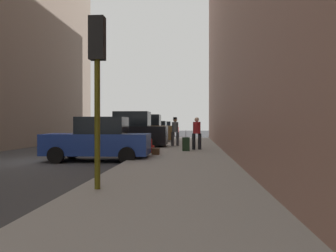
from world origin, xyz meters
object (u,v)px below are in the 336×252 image
(parked_red_hatchback, at_px, (162,129))
(fire_hydrant, at_px, (150,145))
(parked_blue_sedan, at_px, (99,140))
(parked_bronze_suv, at_px, (145,130))
(traffic_light, at_px, (97,64))
(duffel_bag, at_px, (156,151))
(pedestrian_with_beanie, at_px, (175,130))
(parked_gray_coupe, at_px, (155,130))
(parked_black_suv, at_px, (130,132))
(pedestrian_in_red_jacket, at_px, (197,132))
(rolling_suitcase, at_px, (186,144))

(parked_red_hatchback, relative_size, fire_hydrant, 6.03)
(parked_blue_sedan, relative_size, parked_red_hatchback, 1.00)
(parked_bronze_suv, height_order, traffic_light, traffic_light)
(parked_blue_sedan, bearing_deg, fire_hydrant, 50.67)
(duffel_bag, bearing_deg, pedestrian_with_beanie, 84.78)
(parked_gray_coupe, distance_m, parked_red_hatchback, 6.50)
(parked_black_suv, xyz_separation_m, pedestrian_in_red_jacket, (4.02, -2.13, 0.07))
(parked_black_suv, bearing_deg, parked_blue_sedan, -90.00)
(parked_bronze_suv, height_order, duffel_bag, parked_bronze_suv)
(parked_blue_sedan, distance_m, pedestrian_in_red_jacket, 5.94)
(fire_hydrant, distance_m, pedestrian_in_red_jacket, 3.16)
(parked_black_suv, height_order, fire_hydrant, parked_black_suv)
(traffic_light, distance_m, rolling_suitcase, 10.30)
(parked_gray_coupe, bearing_deg, pedestrian_in_red_jacket, -75.11)
(traffic_light, bearing_deg, parked_blue_sedan, 106.27)
(parked_blue_sedan, height_order, parked_red_hatchback, same)
(parked_blue_sedan, xyz_separation_m, rolling_suitcase, (3.46, 3.57, -0.36))
(parked_gray_coupe, xyz_separation_m, pedestrian_with_beanie, (2.71, -12.26, 0.29))
(parked_black_suv, xyz_separation_m, parked_red_hatchback, (0.00, 19.50, -0.18))
(parked_black_suv, bearing_deg, parked_red_hatchback, 90.00)
(parked_blue_sedan, distance_m, fire_hydrant, 2.87)
(pedestrian_in_red_jacket, bearing_deg, traffic_light, -101.44)
(pedestrian_in_red_jacket, bearing_deg, parked_black_suv, 152.06)
(parked_bronze_suv, relative_size, rolling_suitcase, 4.42)
(parked_gray_coupe, bearing_deg, parked_red_hatchback, 90.00)
(parked_black_suv, distance_m, duffel_bag, 5.58)
(pedestrian_with_beanie, bearing_deg, traffic_light, -93.59)
(fire_hydrant, bearing_deg, parked_bronze_suv, 99.63)
(parked_bronze_suv, relative_size, pedestrian_in_red_jacket, 2.69)
(parked_red_hatchback, relative_size, rolling_suitcase, 4.08)
(fire_hydrant, bearing_deg, parked_gray_coupe, 95.95)
(parked_gray_coupe, distance_m, fire_hydrant, 17.39)
(traffic_light, xyz_separation_m, pedestrian_in_red_jacket, (2.17, 10.72, -1.65))
(parked_red_hatchback, xyz_separation_m, pedestrian_with_beanie, (2.71, -18.77, 0.29))
(parked_bronze_suv, bearing_deg, parked_red_hatchback, 90.00)
(parked_gray_coupe, relative_size, fire_hydrant, 6.04)
(parked_blue_sedan, bearing_deg, traffic_light, -73.73)
(parked_bronze_suv, bearing_deg, parked_blue_sedan, -90.00)
(pedestrian_in_red_jacket, bearing_deg, parked_gray_coupe, 104.89)
(rolling_suitcase, bearing_deg, traffic_light, -99.22)
(parked_black_suv, height_order, pedestrian_with_beanie, parked_black_suv)
(parked_red_hatchback, bearing_deg, rolling_suitcase, -81.22)
(parked_bronze_suv, height_order, pedestrian_with_beanie, parked_bronze_suv)
(parked_blue_sedan, height_order, fire_hydrant, parked_blue_sedan)
(duffel_bag, bearing_deg, pedestrian_in_red_jacket, 58.00)
(pedestrian_with_beanie, relative_size, duffel_bag, 4.04)
(parked_blue_sedan, relative_size, parked_gray_coupe, 1.00)
(parked_red_hatchback, xyz_separation_m, pedestrian_in_red_jacket, (4.02, -21.63, 0.26))
(traffic_light, bearing_deg, parked_gray_coupe, 94.10)
(parked_bronze_suv, height_order, parked_gray_coupe, parked_bronze_suv)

